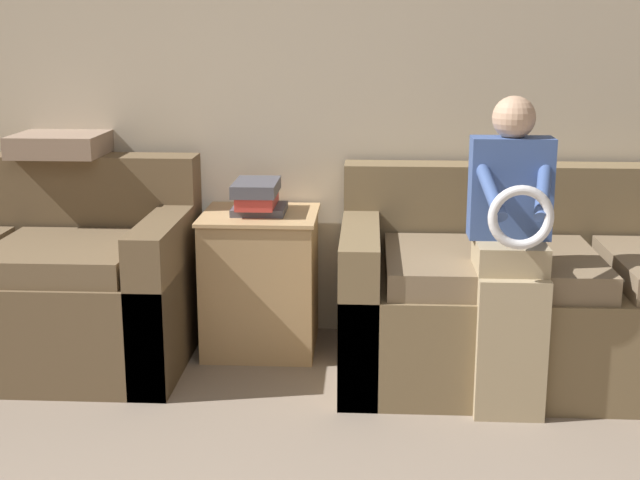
% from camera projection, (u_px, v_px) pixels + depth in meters
% --- Properties ---
extents(wall_back, '(7.18, 0.06, 2.55)m').
position_uv_depth(wall_back, '(307.00, 69.00, 4.18)').
color(wall_back, beige).
rests_on(wall_back, ground_plane).
extents(couch_main, '(2.19, 0.95, 0.86)m').
position_uv_depth(couch_main, '(594.00, 301.00, 3.85)').
color(couch_main, brown).
rests_on(couch_main, ground_plane).
extents(couch_side, '(1.63, 0.88, 0.89)m').
position_uv_depth(couch_side, '(7.00, 288.00, 3.99)').
color(couch_side, brown).
rests_on(couch_side, ground_plane).
extents(child_left_seated, '(0.32, 0.37, 1.22)m').
position_uv_depth(child_left_seated, '(511.00, 243.00, 3.40)').
color(child_left_seated, tan).
rests_on(child_left_seated, ground_plane).
extents(side_shelf, '(0.52, 0.51, 0.64)m').
position_uv_depth(side_shelf, '(261.00, 279.00, 4.12)').
color(side_shelf, tan).
rests_on(side_shelf, ground_plane).
extents(book_stack, '(0.24, 0.32, 0.15)m').
position_uv_depth(book_stack, '(257.00, 197.00, 4.03)').
color(book_stack, '#4C4C56').
rests_on(book_stack, side_shelf).
extents(throw_pillow, '(0.40, 0.40, 0.10)m').
position_uv_depth(throw_pillow, '(61.00, 144.00, 4.13)').
color(throw_pillow, gray).
rests_on(throw_pillow, couch_side).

